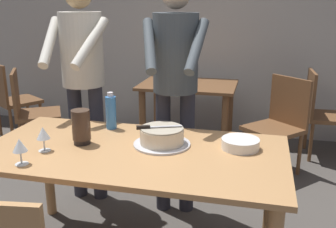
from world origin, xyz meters
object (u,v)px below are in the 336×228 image
Objects in this scene: main_dining_table at (133,165)px; person_standing_beside at (82,69)px; background_table at (188,99)px; background_chair_0 at (279,122)px; wine_glass_far at (43,134)px; background_chair_1 at (11,97)px; hurricane_lamp at (81,127)px; person_cutting_cake at (175,74)px; wine_glass_near at (20,146)px; plate_stack at (240,144)px; water_bottle at (111,112)px; cake_knife at (150,127)px; background_chair_2 at (322,111)px; cake_on_platter at (162,137)px; background_chair_3 at (31,109)px.

main_dining_table is 1.03m from person_standing_beside.
background_chair_0 is at bearing -19.72° from background_table.
background_chair_1 is (-1.65, 1.96, -0.36)m from wine_glass_far.
hurricane_lamp is 0.80m from person_cutting_cake.
background_table is 1.11× the size of background_chair_1.
plate_stack is at bearing 24.66° from wine_glass_near.
water_bottle is 0.15× the size of person_standing_beside.
wine_glass_near is (-0.50, -0.34, 0.20)m from main_dining_table.
wine_glass_near is 0.20m from wine_glass_far.
person_cutting_cake is at bearing -27.36° from background_chair_1.
plate_stack is at bearing -10.65° from water_bottle.
water_bottle is 0.28× the size of background_chair_1.
cake_knife is 0.29× the size of background_chair_0.
main_dining_table is 1.96× the size of background_chair_2.
background_chair_0 reaches higher than wine_glass_near.
water_bottle is (-0.26, 0.33, 0.22)m from main_dining_table.
background_chair_2 is (1.25, 2.00, -0.37)m from cake_knife.
cake_on_platter is at bearing -120.82° from background_chair_2.
cake_on_platter is 0.20× the size of person_standing_beside.
person_cutting_cake is 1.97m from background_chair_2.
main_dining_table is 1.83m from background_chair_0.
water_bottle reaches higher than cake_knife.
plate_stack is at bearing -110.61° from background_chair_2.
wine_glass_far is at bearing -115.09° from water_bottle.
background_chair_2 is (1.18, 1.98, -0.31)m from cake_on_platter.
background_chair_0 is (0.89, 1.59, -0.16)m from main_dining_table.
plate_stack is at bearing -31.14° from background_chair_1.
background_chair_2 is (0.72, 1.92, -0.29)m from plate_stack.
hurricane_lamp is at bearing -170.74° from cake_knife.
background_table is 1.39m from background_chair_2.
person_standing_beside reaches higher than main_dining_table.
wine_glass_far is 2.13m from background_table.
main_dining_table is 0.64m from plate_stack.
background_chair_1 is at bearing -177.04° from background_table.
person_cutting_cake is 1.00× the size of person_standing_beside.
wine_glass_near is at bearing -94.22° from wine_glass_far.
water_bottle is 1.64m from background_table.
cake_knife is at bearing -86.06° from background_table.
background_chair_1 is at bearing 127.19° from wine_glass_near.
cake_on_platter is at bearing 36.13° from main_dining_table.
plate_stack is 3.22m from background_chair_1.
person_cutting_cake is 1.91× the size of background_chair_3.
background_chair_1 reaches higher than cake_knife.
background_chair_0 is at bearing 61.93° from cake_knife.
water_bottle reaches higher than cake_on_platter.
person_standing_beside is 1.36m from background_chair_3.
background_chair_3 is at bearing 150.56° from plate_stack.
person_standing_beside reaches higher than wine_glass_far.
wine_glass_far is (-0.48, -0.14, 0.20)m from main_dining_table.
background_table is (-0.19, 1.82, -0.22)m from cake_on_platter.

